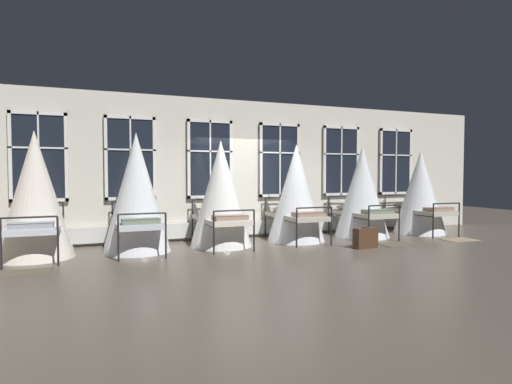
# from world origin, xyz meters

# --- Properties ---
(ground) EXTENTS (27.70, 27.70, 0.00)m
(ground) POSITION_xyz_m (0.00, 0.00, 0.00)
(ground) COLOR brown
(back_wall_with_windows) EXTENTS (14.85, 0.10, 3.47)m
(back_wall_with_windows) POSITION_xyz_m (0.00, 1.11, 1.73)
(back_wall_with_windows) COLOR beige
(back_wall_with_windows) RESTS_ON ground
(window_bank) EXTENTS (10.51, 0.10, 2.86)m
(window_bank) POSITION_xyz_m (-0.00, 0.99, 1.16)
(window_bank) COLOR black
(window_bank) RESTS_ON ground
(cot_first) EXTENTS (1.38, 1.86, 2.44)m
(cot_first) POSITION_xyz_m (-4.65, -0.04, 1.19)
(cot_first) COLOR black
(cot_first) RESTS_ON ground
(cot_second) EXTENTS (1.38, 1.86, 2.47)m
(cot_second) POSITION_xyz_m (-2.79, -0.06, 1.20)
(cot_second) COLOR black
(cot_second) RESTS_ON ground
(cot_third) EXTENTS (1.38, 1.86, 2.35)m
(cot_third) POSITION_xyz_m (-0.98, -0.05, 1.15)
(cot_third) COLOR black
(cot_third) RESTS_ON ground
(cot_fourth) EXTENTS (1.38, 1.86, 2.32)m
(cot_fourth) POSITION_xyz_m (0.92, 0.01, 1.13)
(cot_fourth) COLOR black
(cot_fourth) RESTS_ON ground
(cot_fifth) EXTENTS (1.38, 1.87, 2.32)m
(cot_fifth) POSITION_xyz_m (2.78, -0.02, 1.13)
(cot_fifth) COLOR black
(cot_fifth) RESTS_ON ground
(cot_sixth) EXTENTS (1.38, 1.86, 2.25)m
(cot_sixth) POSITION_xyz_m (4.66, -0.04, 1.10)
(cot_sixth) COLOR black
(cot_sixth) RESTS_ON ground
(rug_first) EXTENTS (0.80, 0.56, 0.01)m
(rug_first) POSITION_xyz_m (-4.69, -1.34, 0.01)
(rug_first) COLOR brown
(rug_first) RESTS_ON ground
(rug_fifth) EXTENTS (0.82, 0.60, 0.01)m
(rug_fifth) POSITION_xyz_m (2.81, -1.34, 0.01)
(rug_fifth) COLOR brown
(rug_fifth) RESTS_ON ground
(rug_sixth) EXTENTS (0.82, 0.58, 0.01)m
(rug_sixth) POSITION_xyz_m (4.69, -1.34, 0.01)
(rug_sixth) COLOR #8E7A5B
(rug_sixth) RESTS_ON ground
(suitcase_dark) EXTENTS (0.58, 0.28, 0.47)m
(suitcase_dark) POSITION_xyz_m (1.86, -1.45, 0.22)
(suitcase_dark) COLOR #472D1E
(suitcase_dark) RESTS_ON ground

